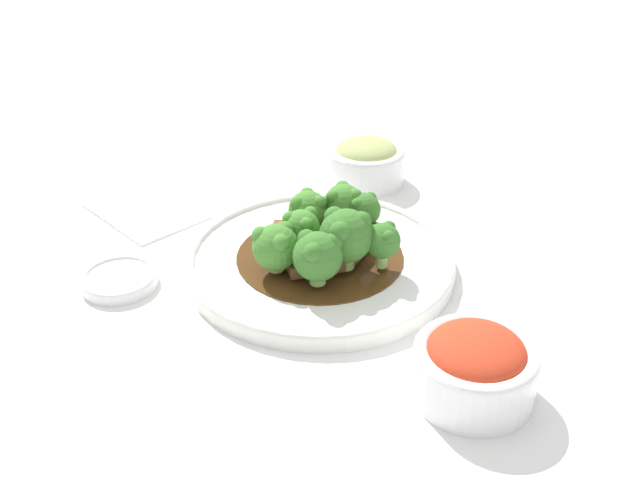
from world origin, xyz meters
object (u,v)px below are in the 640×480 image
Objects in this scene: broccoli_floret_6 at (363,209)px; broccoli_floret_1 at (382,240)px; side_bowl_appetizer at (366,161)px; broccoli_floret_4 at (276,246)px; side_bowl_kimchi at (475,366)px; sauce_dish at (119,279)px; beef_strip_3 at (357,241)px; beef_strip_2 at (314,261)px; serving_spoon at (309,209)px; main_plate at (320,260)px; broccoli_floret_5 at (343,202)px; broccoli_floret_2 at (308,209)px; broccoli_floret_7 at (301,228)px; beef_strip_1 at (318,237)px; broccoli_floret_0 at (344,236)px; beef_strip_0 at (283,239)px; broccoli_floret_3 at (318,255)px.

broccoli_floret_1 is at bearing 149.07° from broccoli_floret_6.
broccoli_floret_6 reaches higher than side_bowl_appetizer.
broccoli_floret_4 is 0.49× the size of side_bowl_kimchi.
broccoli_floret_6 is at bearing -116.85° from sauce_dish.
beef_strip_3 is 0.75× the size of side_bowl_appetizer.
side_bowl_appetizer reaches higher than sauce_dish.
beef_strip_2 is 0.11m from serving_spoon.
broccoli_floret_5 is (0.02, -0.05, 0.04)m from main_plate.
broccoli_floret_2 is 0.91× the size of broccoli_floret_7.
beef_strip_3 is 1.47× the size of broccoli_floret_7.
side_bowl_appetizer is (0.32, -0.22, -0.00)m from side_bowl_kimchi.
beef_strip_2 is at bearing 114.75° from broccoli_floret_5.
beef_strip_1 is at bearing 97.30° from broccoli_floret_5.
side_bowl_kimchi reaches higher than sauce_dish.
broccoli_floret_7 is at bearing 132.29° from serving_spoon.
broccoli_floret_5 is at bearing -44.66° from broccoli_floret_0.
beef_strip_0 is 0.26m from side_bowl_kimchi.
broccoli_floret_2 is at bearing -23.39° from beef_strip_1.
main_plate is 5.57× the size of broccoli_floret_5.
broccoli_floret_3 is 1.10× the size of broccoli_floret_4.
beef_strip_3 is at bearing -75.64° from broccoli_floret_3.
main_plate is 4.30× the size of beef_strip_1.
beef_strip_2 is 0.92× the size of beef_strip_3.
broccoli_floret_4 is 1.09× the size of broccoli_floret_6.
beef_strip_3 is 0.21m from side_bowl_kimchi.
broccoli_floret_3 reaches higher than broccoli_floret_5.
broccoli_floret_2 reaches higher than sauce_dish.
sauce_dish is (0.13, 0.14, -0.02)m from beef_strip_2.
beef_strip_3 is 0.05m from broccoli_floret_5.
serving_spoon is at bearing -40.21° from beef_strip_2.
broccoli_floret_1 reaches higher than beef_strip_3.
side_bowl_kimchi is at bearing 157.34° from broccoli_floret_1.
broccoli_floret_6 is (-0.04, -0.04, 0.00)m from broccoli_floret_2.
main_plate is 2.76× the size of side_bowl_kimchi.
broccoli_floret_1 is 0.10m from broccoli_floret_2.
broccoli_floret_0 is at bearing 161.77° from broccoli_floret_2.
broccoli_floret_0 is 0.05m from broccoli_floret_7.
broccoli_floret_2 is at bearing -37.77° from broccoli_floret_3.
broccoli_floret_0 reaches higher than beef_strip_3.
side_bowl_kimchi is (-0.28, 0.09, 0.00)m from serving_spoon.
broccoli_floret_0 reaches higher than serving_spoon.
sauce_dish is at bearing 54.76° from main_plate.
beef_strip_0 is 0.74× the size of sauce_dish.
beef_strip_2 is 0.67× the size of side_bowl_kimchi.
broccoli_floret_0 is 1.39× the size of broccoli_floret_2.
side_bowl_kimchi is 1.32× the size of sauce_dish.
side_bowl_kimchi is at bearing 174.72° from beef_strip_0.
broccoli_floret_0 reaches higher than main_plate.
beef_strip_1 is 0.06m from broccoli_floret_0.
broccoli_floret_7 is at bearing -124.91° from sauce_dish.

